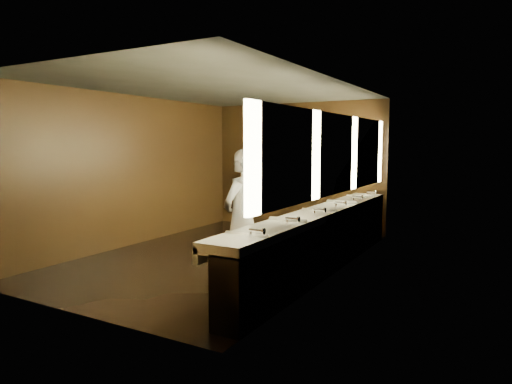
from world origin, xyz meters
The scene contains 10 objects.
floor centered at (0.00, 0.00, 0.00)m, with size 6.00×6.00×0.00m, color black.
ceiling centered at (0.00, 0.00, 2.80)m, with size 4.00×6.00×0.02m, color #2D2D2B.
wall_back centered at (0.00, 3.00, 1.40)m, with size 4.00×0.02×2.80m, color black.
wall_front centered at (0.00, -3.00, 1.40)m, with size 4.00×0.02×2.80m, color black.
wall_left centered at (-2.00, 0.00, 1.40)m, with size 0.02×6.00×2.80m, color black.
wall_right centered at (2.00, 0.00, 1.40)m, with size 0.02×6.00×2.80m, color black.
sink_counter centered at (1.79, 0.00, 0.50)m, with size 0.55×5.40×1.01m.
mirror_band centered at (1.98, 0.00, 1.75)m, with size 0.06×5.03×1.15m.
person centered at (1.11, -1.19, 0.92)m, with size 0.67×0.44×1.83m, color #7B97B8.
trash_bin centered at (1.58, -1.58, 0.25)m, with size 0.32×0.32×0.50m, color black.
Camera 1 is at (4.23, -6.30, 1.89)m, focal length 32.00 mm.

